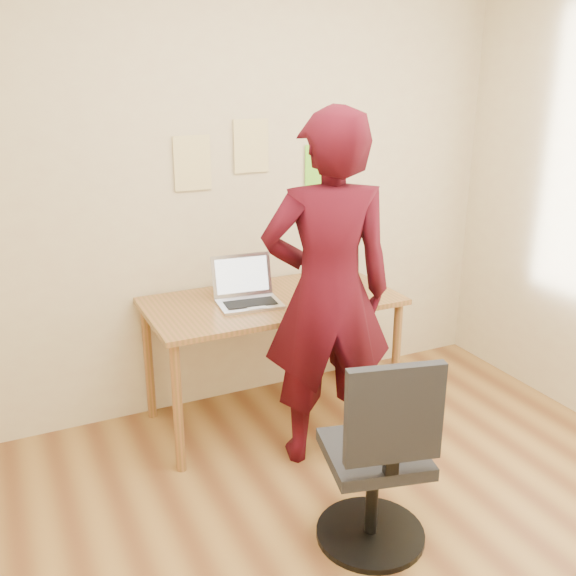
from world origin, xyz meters
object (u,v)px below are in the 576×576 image
laptop (247,293)px  phone (335,302)px  desk (272,313)px  person (328,294)px  office_chair (379,468)px

laptop → phone: laptop is taller
desk → laptop: bearing=177.4°
phone → person: size_ratio=0.08×
person → phone: bearing=-110.3°
person → office_chair: bearing=94.6°
desk → person: size_ratio=0.77×
desk → phone: size_ratio=9.91×
office_chair → person: 0.90m
office_chair → person: person is taller
phone → laptop: bearing=163.9°
laptop → person: size_ratio=0.20×
phone → office_chair: (-0.34, -0.99, -0.35)m
desk → laptop: size_ratio=3.82×
office_chair → person: size_ratio=0.51×
phone → person: bearing=-115.9°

